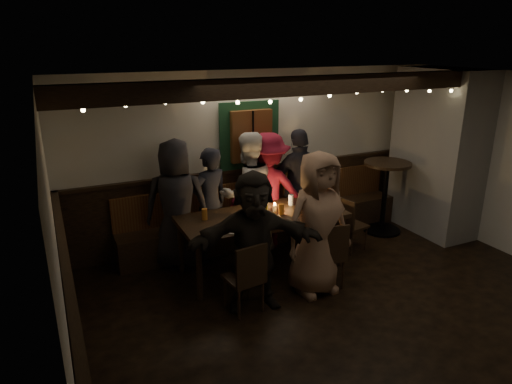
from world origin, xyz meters
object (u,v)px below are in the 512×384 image
dining_table (262,220)px  person_a (177,204)px  high_top (385,188)px  person_b (210,204)px  chair_end (349,221)px  person_d (268,191)px  person_c (248,193)px  chair_near_left (247,274)px  person_g (317,224)px  person_f (254,241)px  person_e (299,186)px  chair_near_right (330,252)px

dining_table → person_a: size_ratio=1.25×
high_top → person_b: (-2.86, 0.32, 0.07)m
dining_table → person_b: size_ratio=1.37×
dining_table → high_top: bearing=8.1°
chair_end → person_d: person_d is taller
person_b → person_c: bearing=161.0°
chair_near_left → person_c: bearing=65.6°
chair_end → person_b: size_ratio=0.51×
chair_end → person_b: (-1.89, 0.69, 0.34)m
dining_table → person_g: person_g is taller
person_d → person_g: size_ratio=0.97×
person_a → dining_table: bearing=167.1°
person_b → person_c: size_ratio=0.91×
dining_table → high_top: (2.36, 0.34, 0.02)m
person_b → person_f: person_f is taller
person_a → person_f: bearing=129.1°
person_c → chair_end: bearing=146.3°
chair_near_left → person_e: person_e is taller
person_g → person_c: bearing=98.5°
person_d → person_g: bearing=112.5°
chair_end → person_f: size_ratio=0.50×
chair_near_left → chair_end: 2.19m
person_g → person_e: bearing=64.9°
high_top → person_b: size_ratio=0.73×
person_e → person_b: bearing=5.8°
person_c → person_d: bearing=177.5°
person_f → person_e: bearing=59.2°
person_g → dining_table: bearing=111.4°
person_e → person_g: size_ratio=0.98×
person_e → person_g: (-0.60, -1.45, 0.02)m
chair_near_right → person_c: (-0.47, 1.45, 0.40)m
dining_table → chair_near_right: dining_table is taller
chair_end → person_a: bearing=164.6°
chair_near_left → person_a: size_ratio=0.49×
person_a → chair_near_right: bearing=156.2°
dining_table → person_g: 0.88m
chair_near_left → person_g: size_ratio=0.48×
chair_near_right → chair_end: size_ratio=1.06×
chair_near_right → person_c: bearing=107.9°
person_a → person_b: 0.49m
chair_end → person_g: (-1.04, -0.76, 0.43)m
person_a → person_b: (0.49, 0.03, -0.08)m
chair_near_right → person_g: (-0.19, 0.03, 0.40)m
chair_near_left → person_g: (0.97, 0.11, 0.41)m
dining_table → chair_near_left: bearing=-124.8°
dining_table → person_c: 0.66m
person_e → dining_table: bearing=40.6°
person_a → person_c: bearing=-160.2°
chair_near_right → person_g: person_g is taller
chair_near_left → person_g: person_g is taller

